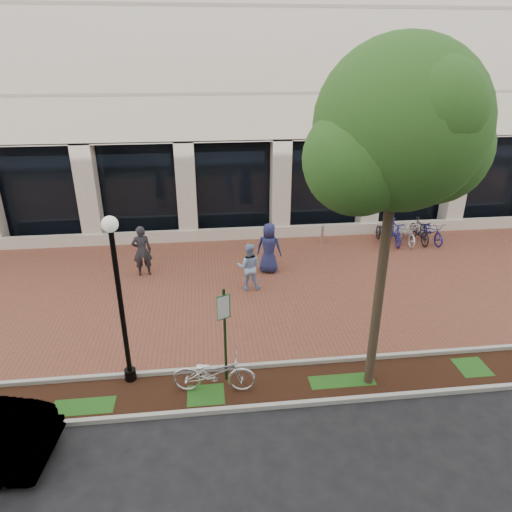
{
  "coord_description": "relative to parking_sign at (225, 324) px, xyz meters",
  "views": [
    {
      "loc": [
        -1.26,
        -13.98,
        7.33
      ],
      "look_at": [
        0.28,
        -0.8,
        1.49
      ],
      "focal_mm": 32.0,
      "sensor_mm": 36.0,
      "label": 1
    }
  ],
  "objects": [
    {
      "name": "locked_bicycle",
      "position": [
        -0.3,
        -0.36,
        -1.08
      ],
      "size": [
        2.04,
        0.92,
        1.03
      ],
      "primitive_type": "imported",
      "rotation": [
        0.0,
        0.0,
        1.45
      ],
      "color": "silver",
      "rests_on": "ground"
    },
    {
      "name": "lamppost",
      "position": [
        -2.34,
        0.29,
        0.8
      ],
      "size": [
        0.36,
        0.36,
        4.25
      ],
      "color": "black",
      "rests_on": "ground"
    },
    {
      "name": "street_tree",
      "position": [
        3.51,
        -0.45,
        4.29
      ],
      "size": [
        4.0,
        3.34,
        7.78
      ],
      "color": "#4C3E2B",
      "rests_on": "ground"
    },
    {
      "name": "pedestrian_left",
      "position": [
        -2.64,
        6.25,
        -0.66
      ],
      "size": [
        0.75,
        0.56,
        1.88
      ],
      "primitive_type": "imported",
      "rotation": [
        0.0,
        0.0,
        3.31
      ],
      "color": "#252429",
      "rests_on": "ground"
    },
    {
      "name": "pedestrian_right",
      "position": [
        1.91,
        6.0,
        -0.66
      ],
      "size": [
        1.06,
        0.86,
        1.87
      ],
      "primitive_type": "imported",
      "rotation": [
        0.0,
        0.0,
        2.81
      ],
      "color": "navy",
      "rests_on": "ground"
    },
    {
      "name": "curb_street_side",
      "position": [
        0.93,
        -1.11,
        -1.54
      ],
      "size": [
        40.0,
        0.12,
        0.12
      ],
      "primitive_type": "cube",
      "color": "#A8A99F",
      "rests_on": "ground"
    },
    {
      "name": "bollard",
      "position": [
        4.56,
        8.49,
        -1.16
      ],
      "size": [
        0.12,
        0.12,
        0.85
      ],
      "color": "silver",
      "rests_on": "ground"
    },
    {
      "name": "bike_rack_cluster",
      "position": [
        8.13,
        8.12,
        -1.11
      ],
      "size": [
        3.01,
        1.86,
        1.04
      ],
      "rotation": [
        0.0,
        0.0,
        -0.03
      ],
      "color": "black",
      "rests_on": "ground"
    },
    {
      "name": "planting_strip",
      "position": [
        0.93,
        -0.36,
        -1.59
      ],
      "size": [
        40.0,
        1.5,
        0.01
      ],
      "primitive_type": "cube",
      "color": "black",
      "rests_on": "ground"
    },
    {
      "name": "parking_sign",
      "position": [
        0.0,
        0.0,
        0.0
      ],
      "size": [
        0.34,
        0.07,
        2.52
      ],
      "rotation": [
        0.0,
        0.0,
        0.42
      ],
      "color": "#133417",
      "rests_on": "ground"
    },
    {
      "name": "curb_plaza_side",
      "position": [
        0.93,
        0.39,
        -1.54
      ],
      "size": [
        40.0,
        0.12,
        0.12
      ],
      "primitive_type": "cube",
      "color": "#A8A99F",
      "rests_on": "ground"
    },
    {
      "name": "brick_plaza",
      "position": [
        0.93,
        4.89,
        -1.59
      ],
      "size": [
        40.0,
        9.0,
        0.01
      ],
      "primitive_type": "cube",
      "color": "brown",
      "rests_on": "ground"
    },
    {
      "name": "pedestrian_mid",
      "position": [
        1.05,
        4.75,
        -0.77
      ],
      "size": [
        0.88,
        0.73,
        1.65
      ],
      "primitive_type": "imported",
      "rotation": [
        0.0,
        0.0,
        3.0
      ],
      "color": "#93B0DB",
      "rests_on": "ground"
    },
    {
      "name": "ground",
      "position": [
        0.93,
        4.89,
        -1.6
      ],
      "size": [
        120.0,
        120.0,
        0.0
      ],
      "primitive_type": "plane",
      "color": "black",
      "rests_on": "ground"
    }
  ]
}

